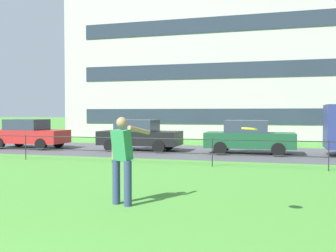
# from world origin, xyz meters

# --- Properties ---
(street_strip) EXTENTS (80.00, 6.79, 0.01)m
(street_strip) POSITION_xyz_m (0.00, 16.77, 0.00)
(street_strip) COLOR #4C4C51
(street_strip) RESTS_ON ground
(park_fence) EXTENTS (34.02, 0.04, 1.00)m
(park_fence) POSITION_xyz_m (-0.00, 11.77, 0.67)
(park_fence) COLOR #232328
(park_fence) RESTS_ON ground
(person_thrower) EXTENTS (0.70, 0.73, 1.79)m
(person_thrower) POSITION_xyz_m (1.02, 5.73, 0.97)
(person_thrower) COLOR navy
(person_thrower) RESTS_ON ground
(frisbee) EXTENTS (0.37, 0.37, 0.05)m
(frisbee) POSITION_xyz_m (3.59, 5.11, 1.61)
(frisbee) COLOR yellow
(car_red_left) EXTENTS (4.00, 1.82, 1.54)m
(car_red_left) POSITION_xyz_m (-8.61, 16.08, 0.78)
(car_red_left) COLOR red
(car_red_left) RESTS_ON ground
(car_black_far_right) EXTENTS (4.02, 1.86, 1.54)m
(car_black_far_right) POSITION_xyz_m (-2.51, 16.42, 0.78)
(car_black_far_right) COLOR black
(car_black_far_right) RESTS_ON ground
(car_dark_green_center) EXTENTS (4.04, 1.90, 1.54)m
(car_dark_green_center) POSITION_xyz_m (2.82, 16.35, 0.78)
(car_dark_green_center) COLOR #194C2D
(car_dark_green_center) RESTS_ON ground
(apartment_building_background) EXTENTS (24.32, 10.64, 16.74)m
(apartment_building_background) POSITION_xyz_m (-0.24, 31.12, 8.37)
(apartment_building_background) COLOR #B7B2AD
(apartment_building_background) RESTS_ON ground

